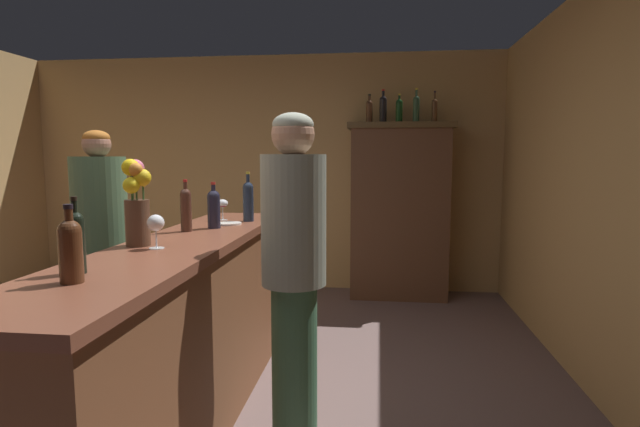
{
  "coord_description": "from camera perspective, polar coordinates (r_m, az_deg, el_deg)",
  "views": [
    {
      "loc": [
        1.34,
        -2.53,
        1.49
      ],
      "look_at": [
        1.01,
        0.2,
        1.18
      ],
      "focal_mm": 27.87,
      "sensor_mm": 36.0,
      "label": 1
    }
  ],
  "objects": [
    {
      "name": "floor",
      "position": [
        3.23,
        -20.05,
        -21.43
      ],
      "size": [
        7.81,
        7.81,
        0.0
      ],
      "primitive_type": "plane",
      "color": "#735C58",
      "rests_on": "ground"
    },
    {
      "name": "wall_back",
      "position": [
        5.75,
        -6.66,
        4.63
      ],
      "size": [
        5.43,
        0.12,
        2.61
      ],
      "primitive_type": "cube",
      "color": "tan",
      "rests_on": "ground"
    },
    {
      "name": "bar_counter",
      "position": [
        2.82,
        -15.51,
        -13.67
      ],
      "size": [
        0.55,
        2.67,
        1.05
      ],
      "color": "brown",
      "rests_on": "ground"
    },
    {
      "name": "display_cabinet",
      "position": [
        5.29,
        9.09,
        0.62
      ],
      "size": [
        1.08,
        0.48,
        1.84
      ],
      "color": "brown",
      "rests_on": "ground"
    },
    {
      "name": "wine_bottle_syrah",
      "position": [
        3.03,
        -15.14,
        0.63
      ],
      "size": [
        0.06,
        0.06,
        0.31
      ],
      "color": "#46291E",
      "rests_on": "bar_counter"
    },
    {
      "name": "wine_bottle_pinot",
      "position": [
        2.08,
        -26.21,
        -2.69
      ],
      "size": [
        0.06,
        0.06,
        0.29
      ],
      "color": "black",
      "rests_on": "bar_counter"
    },
    {
      "name": "wine_bottle_rose",
      "position": [
        3.13,
        -12.1,
        0.71
      ],
      "size": [
        0.08,
        0.08,
        0.29
      ],
      "color": "#212133",
      "rests_on": "bar_counter"
    },
    {
      "name": "wine_bottle_merlot",
      "position": [
        1.94,
        -26.74,
        -3.53
      ],
      "size": [
        0.08,
        0.08,
        0.28
      ],
      "color": "#4D2B18",
      "rests_on": "bar_counter"
    },
    {
      "name": "wine_bottle_chardonnay",
      "position": [
        3.42,
        -8.25,
        1.59
      ],
      "size": [
        0.07,
        0.07,
        0.34
      ],
      "color": "#202B3D",
      "rests_on": "bar_counter"
    },
    {
      "name": "wine_glass_front",
      "position": [
        3.5,
        -11.13,
        1.02
      ],
      "size": [
        0.08,
        0.08,
        0.15
      ],
      "color": "white",
      "rests_on": "bar_counter"
    },
    {
      "name": "wine_glass_mid",
      "position": [
        2.5,
        -18.34,
        -1.14
      ],
      "size": [
        0.08,
        0.08,
        0.17
      ],
      "color": "white",
      "rests_on": "bar_counter"
    },
    {
      "name": "flower_arrangement",
      "position": [
        2.6,
        -20.32,
        1.48
      ],
      "size": [
        0.14,
        0.16,
        0.43
      ],
      "color": "#4E3223",
      "rests_on": "bar_counter"
    },
    {
      "name": "cheese_plate",
      "position": [
        3.29,
        -10.45,
        -1.14
      ],
      "size": [
        0.17,
        0.17,
        0.01
      ],
      "primitive_type": "cylinder",
      "color": "white",
      "rests_on": "bar_counter"
    },
    {
      "name": "display_bottle_left",
      "position": [
        5.28,
        5.68,
        11.7
      ],
      "size": [
        0.07,
        0.07,
        0.3
      ],
      "color": "#4E301E",
      "rests_on": "display_cabinet"
    },
    {
      "name": "display_bottle_midleft",
      "position": [
        5.28,
        7.25,
        11.92
      ],
      "size": [
        0.08,
        0.08,
        0.34
      ],
      "color": "black",
      "rests_on": "display_cabinet"
    },
    {
      "name": "display_bottle_center",
      "position": [
        5.28,
        9.08,
        11.67
      ],
      "size": [
        0.07,
        0.07,
        0.3
      ],
      "color": "#143918",
      "rests_on": "display_cabinet"
    },
    {
      "name": "display_bottle_midright",
      "position": [
        5.3,
        10.98,
        11.83
      ],
      "size": [
        0.07,
        0.07,
        0.35
      ],
      "color": "#2A4631",
      "rests_on": "display_cabinet"
    },
    {
      "name": "display_bottle_right",
      "position": [
        5.31,
        13.02,
        11.55
      ],
      "size": [
        0.06,
        0.06,
        0.32
      ],
      "color": "#4C2F1C",
      "rests_on": "display_cabinet"
    },
    {
      "name": "patron_tall",
      "position": [
        3.51,
        -23.77,
        -3.56
      ],
      "size": [
        0.34,
        0.34,
        1.66
      ],
      "rotation": [
        0.0,
        0.0,
        -0.66
      ],
      "color": "#9F9191",
      "rests_on": "ground"
    },
    {
      "name": "bartender",
      "position": [
        2.45,
        -3.01,
        -6.15
      ],
      "size": [
        0.32,
        0.32,
        1.7
      ],
      "rotation": [
        0.0,
        0.0,
        3.0
      ],
      "color": "#3E6C4D",
      "rests_on": "ground"
    }
  ]
}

